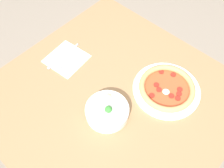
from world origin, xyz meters
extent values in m
plane|color=gray|center=(0.00, 0.00, 0.00)|extent=(8.00, 8.00, 0.00)
cube|color=#99724C|center=(0.00, 0.00, 0.75)|extent=(1.03, 1.02, 0.03)
cylinder|color=olive|center=(-0.45, -0.44, 0.37)|extent=(0.06, 0.06, 0.73)
cylinder|color=olive|center=(0.45, -0.44, 0.37)|extent=(0.06, 0.06, 0.73)
cylinder|color=olive|center=(0.45, 0.44, 0.37)|extent=(0.06, 0.06, 0.73)
cylinder|color=white|center=(-0.16, -0.19, 0.77)|extent=(0.31, 0.31, 0.01)
torus|color=tan|center=(-0.16, -0.19, 0.79)|extent=(0.26, 0.26, 0.03)
cylinder|color=#D14C28|center=(-0.16, -0.19, 0.78)|extent=(0.22, 0.22, 0.01)
cylinder|color=maroon|center=(-0.09, -0.25, 0.78)|extent=(0.03, 0.03, 0.00)
cylinder|color=maroon|center=(-0.11, -0.17, 0.78)|extent=(0.03, 0.03, 0.00)
cylinder|color=maroon|center=(-0.23, -0.18, 0.78)|extent=(0.03, 0.03, 0.00)
cylinder|color=maroon|center=(-0.13, -0.12, 0.78)|extent=(0.03, 0.03, 0.00)
cylinder|color=maroon|center=(-0.20, -0.17, 0.78)|extent=(0.03, 0.03, 0.00)
cylinder|color=maroon|center=(-0.14, -0.28, 0.78)|extent=(0.03, 0.03, 0.00)
cylinder|color=maroon|center=(-0.21, -0.23, 0.78)|extent=(0.03, 0.03, 0.00)
cylinder|color=maroon|center=(-0.22, -0.20, 0.78)|extent=(0.03, 0.03, 0.00)
cylinder|color=maroon|center=(-0.14, -0.16, 0.78)|extent=(0.03, 0.03, 0.00)
ellipsoid|color=silver|center=(-0.17, -0.17, 0.78)|extent=(0.03, 0.03, 0.01)
cylinder|color=white|center=(-0.04, 0.08, 0.79)|extent=(0.19, 0.19, 0.05)
torus|color=white|center=(-0.04, 0.08, 0.81)|extent=(0.19, 0.19, 0.01)
ellipsoid|color=tan|center=(-0.01, 0.03, 0.81)|extent=(0.04, 0.03, 0.02)
ellipsoid|color=#998466|center=(-0.09, 0.13, 0.80)|extent=(0.03, 0.04, 0.02)
ellipsoid|color=tan|center=(-0.02, 0.11, 0.80)|extent=(0.04, 0.03, 0.02)
ellipsoid|color=#998466|center=(-0.02, 0.03, 0.80)|extent=(0.04, 0.04, 0.02)
sphere|color=#388433|center=(-0.05, 0.08, 0.81)|extent=(0.03, 0.03, 0.03)
cube|color=white|center=(0.32, -0.01, 0.76)|extent=(0.20, 0.20, 0.00)
cube|color=silver|center=(0.29, -0.03, 0.77)|extent=(0.01, 0.12, 0.00)
cube|color=silver|center=(0.30, 0.05, 0.77)|extent=(0.00, 0.05, 0.00)
cube|color=silver|center=(0.29, 0.05, 0.77)|extent=(0.00, 0.05, 0.00)
cube|color=silver|center=(0.29, 0.05, 0.77)|extent=(0.00, 0.05, 0.00)
cube|color=silver|center=(0.28, 0.05, 0.77)|extent=(0.00, 0.05, 0.00)
cube|color=silver|center=(0.35, -0.07, 0.77)|extent=(0.01, 0.09, 0.01)
cube|color=silver|center=(0.34, 0.04, 0.77)|extent=(0.02, 0.13, 0.00)
camera|label=1|loc=(-0.39, 0.43, 1.74)|focal=40.00mm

